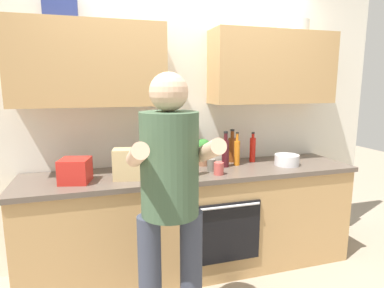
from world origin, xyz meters
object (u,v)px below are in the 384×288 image
(cup_ceramic, at_px, (219,169))
(grocery_bag_bread, at_px, (128,164))
(bottle_syrup, at_px, (187,162))
(potted_herb, at_px, (203,150))
(person_standing, at_px, (170,192))
(bottle_vinegar, at_px, (232,149))
(cup_stoneware, at_px, (211,165))
(bottle_juice, at_px, (237,152))
(bottle_hotsauce, at_px, (253,149))
(bottle_water, at_px, (151,158))
(bottle_wine, at_px, (226,152))
(knife_block, at_px, (181,154))
(mixing_bowl, at_px, (287,160))
(bottle_soda, at_px, (194,158))
(grocery_bag_crisps, at_px, (75,171))

(cup_ceramic, bearing_deg, grocery_bag_bread, 173.02)
(bottle_syrup, height_order, potted_herb, potted_herb)
(grocery_bag_bread, bearing_deg, person_standing, -75.74)
(bottle_vinegar, bearing_deg, cup_ceramic, -126.40)
(potted_herb, bearing_deg, cup_stoneware, -88.61)
(bottle_syrup, bearing_deg, bottle_juice, 10.36)
(bottle_hotsauce, relative_size, bottle_water, 1.03)
(person_standing, xyz_separation_m, potted_herb, (0.52, 0.93, 0.04))
(bottle_wine, xyz_separation_m, cup_stoneware, (-0.17, -0.09, -0.08))
(bottle_water, bearing_deg, bottle_vinegar, 7.92)
(bottle_water, height_order, cup_ceramic, bottle_water)
(cup_stoneware, bearing_deg, potted_herb, 91.39)
(bottle_water, distance_m, cup_stoneware, 0.51)
(knife_block, bearing_deg, bottle_juice, -6.15)
(cup_stoneware, relative_size, mixing_bowl, 0.47)
(bottle_juice, xyz_separation_m, bottle_soda, (-0.47, -0.22, 0.02))
(bottle_water, xyz_separation_m, knife_block, (0.26, 0.02, 0.01))
(knife_block, relative_size, potted_herb, 1.27)
(bottle_hotsauce, height_order, grocery_bag_bread, bottle_hotsauce)
(bottle_syrup, distance_m, grocery_bag_bread, 0.50)
(person_standing, distance_m, mixing_bowl, 1.44)
(mixing_bowl, bearing_deg, bottle_wine, 169.35)
(person_standing, xyz_separation_m, bottle_soda, (0.34, 0.63, 0.04))
(bottle_soda, relative_size, potted_herb, 1.33)
(person_standing, height_order, bottle_syrup, person_standing)
(bottle_juice, distance_m, knife_block, 0.51)
(bottle_wine, xyz_separation_m, cup_ceramic, (-0.15, -0.22, -0.08))
(person_standing, height_order, grocery_bag_bread, person_standing)
(bottle_soda, height_order, mixing_bowl, bottle_soda)
(bottle_water, bearing_deg, bottle_wine, -5.24)
(bottle_water, distance_m, potted_herb, 0.48)
(bottle_soda, relative_size, mixing_bowl, 1.47)
(bottle_soda, height_order, grocery_bag_bread, bottle_soda)
(cup_ceramic, xyz_separation_m, grocery_bag_bread, (-0.72, 0.09, 0.07))
(bottle_juice, relative_size, bottle_soda, 0.94)
(bottle_hotsauce, bearing_deg, grocery_bag_crisps, -172.13)
(bottle_juice, height_order, bottle_wine, bottle_wine)
(person_standing, height_order, mixing_bowl, person_standing)
(bottle_hotsauce, height_order, bottle_syrup, bottle_hotsauce)
(bottle_hotsauce, height_order, cup_stoneware, bottle_hotsauce)
(knife_block, relative_size, grocery_bag_crisps, 1.48)
(bottle_wine, relative_size, cup_stoneware, 3.12)
(cup_stoneware, bearing_deg, grocery_bag_crisps, -179.13)
(grocery_bag_bread, bearing_deg, bottle_syrup, 7.99)
(bottle_wine, height_order, cup_ceramic, bottle_wine)
(bottle_water, xyz_separation_m, grocery_bag_bread, (-0.22, -0.19, 0.01))
(bottle_wine, bearing_deg, grocery_bag_crisps, -175.00)
(bottle_juice, xyz_separation_m, bottle_wine, (-0.12, -0.03, 0.01))
(person_standing, distance_m, grocery_bag_crisps, 0.90)
(bottle_hotsauce, distance_m, knife_block, 0.71)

